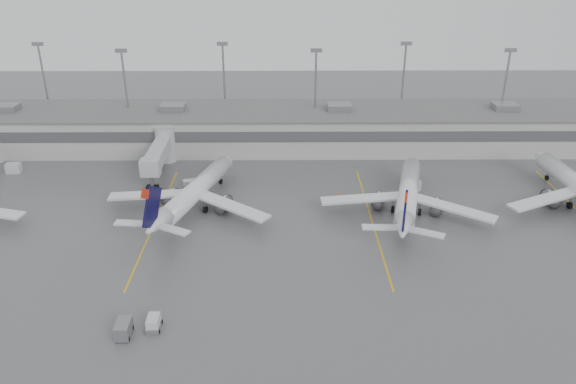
{
  "coord_description": "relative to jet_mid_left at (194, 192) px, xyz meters",
  "views": [
    {
      "loc": [
        3.33,
        -56.32,
        42.68
      ],
      "look_at": [
        3.92,
        24.0,
        5.0
      ],
      "focal_mm": 35.0,
      "sensor_mm": 36.0,
      "label": 1
    }
  ],
  "objects": [
    {
      "name": "ground",
      "position": [
        11.7,
        -27.88,
        -3.23
      ],
      "size": [
        260.0,
        260.0,
        0.0
      ],
      "primitive_type": "plane",
      "color": "#4D4D4F",
      "rests_on": "ground"
    },
    {
      "name": "terminal",
      "position": [
        11.7,
        30.1,
        0.94
      ],
      "size": [
        152.0,
        17.0,
        9.45
      ],
      "color": "#A1A19C",
      "rests_on": "ground"
    },
    {
      "name": "light_masts",
      "position": [
        11.7,
        35.87,
        8.79
      ],
      "size": [
        142.4,
        8.0,
        20.6
      ],
      "color": "gray",
      "rests_on": "ground"
    },
    {
      "name": "jet_bridge_right",
      "position": [
        -8.8,
        17.84,
        0.64
      ],
      "size": [
        4.0,
        17.2,
        7.0
      ],
      "color": "#A7AAAD",
      "rests_on": "ground"
    },
    {
      "name": "stand_markings",
      "position": [
        11.7,
        -3.88,
        -3.23
      ],
      "size": [
        105.25,
        40.0,
        0.01
      ],
      "color": "#ECB20D",
      "rests_on": "ground"
    },
    {
      "name": "jet_mid_left",
      "position": [
        0.0,
        0.0,
        0.0
      ],
      "size": [
        27.4,
        31.19,
        10.41
      ],
      "rotation": [
        0.0,
        0.0,
        -0.3
      ],
      "color": "silver",
      "rests_on": "ground"
    },
    {
      "name": "jet_mid_right",
      "position": [
        35.33,
        -1.24,
        -0.03
      ],
      "size": [
        27.5,
        31.22,
        10.3
      ],
      "rotation": [
        0.0,
        0.0,
        -0.25
      ],
      "color": "silver",
      "rests_on": "ground"
    },
    {
      "name": "baggage_tug",
      "position": [
        -0.37,
        -31.06,
        -2.59
      ],
      "size": [
        1.72,
        2.61,
        1.66
      ],
      "rotation": [
        0.0,
        0.0,
        0.02
      ],
      "color": "silver",
      "rests_on": "ground"
    },
    {
      "name": "baggage_cart",
      "position": [
        -3.57,
        -32.26,
        -2.27
      ],
      "size": [
        1.72,
        2.91,
        1.85
      ],
      "rotation": [
        0.0,
        0.0,
        0.02
      ],
      "color": "slate",
      "rests_on": "ground"
    },
    {
      "name": "gse_uld_a",
      "position": [
        -37.26,
        16.1,
        -2.31
      ],
      "size": [
        2.78,
        2.0,
        1.85
      ],
      "primitive_type": "cube",
      "rotation": [
        0.0,
        0.0,
        0.1
      ],
      "color": "silver",
      "rests_on": "ground"
    },
    {
      "name": "gse_uld_b",
      "position": [
        -2.16,
        8.62,
        -2.45
      ],
      "size": [
        2.5,
        1.97,
        1.57
      ],
      "primitive_type": "cube",
      "rotation": [
        0.0,
        0.0,
        0.25
      ],
      "color": "silver",
      "rests_on": "ground"
    },
    {
      "name": "gse_uld_c",
      "position": [
        38.52,
        7.72,
        -2.42
      ],
      "size": [
        2.37,
        1.64,
        1.63
      ],
      "primitive_type": "cube",
      "rotation": [
        0.0,
        0.0,
        -0.05
      ],
      "color": "silver",
      "rests_on": "ground"
    },
    {
      "name": "gse_loader",
      "position": [
        -10.08,
        17.84,
        -2.29
      ],
      "size": [
        2.7,
        3.45,
        1.89
      ],
      "primitive_type": "cube",
      "rotation": [
        0.0,
        0.0,
        -0.3
      ],
      "color": "slate",
      "rests_on": "ground"
    },
    {
      "name": "cone_b",
      "position": [
        -0.66,
        3.43,
        -2.9
      ],
      "size": [
        0.42,
        0.42,
        0.66
      ],
      "primitive_type": "cone",
      "color": "#FF6705",
      "rests_on": "ground"
    },
    {
      "name": "cone_c",
      "position": [
        24.58,
        6.5,
        -2.93
      ],
      "size": [
        0.38,
        0.38,
        0.61
      ],
      "primitive_type": "cone",
      "color": "#FF6705",
      "rests_on": "ground"
    }
  ]
}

